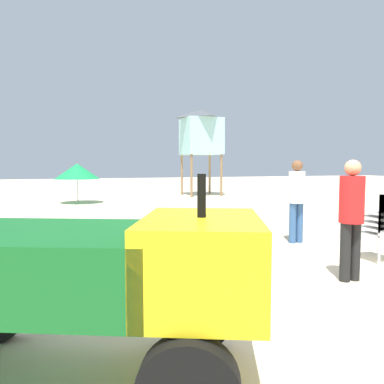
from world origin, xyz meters
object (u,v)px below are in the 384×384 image
lifeguard_tower (201,132)px  beach_umbrella_left (77,171)px  lifeguard_near_left (297,196)px  cooler_box (357,231)px  surfboard_pile (8,255)px  lifeguard_near_center (351,212)px  utility_cart (88,274)px

lifeguard_tower → beach_umbrella_left: (-6.06, -1.94, -1.90)m
lifeguard_near_left → cooler_box: (1.47, -0.06, -0.79)m
surfboard_pile → cooler_box: 6.67m
lifeguard_tower → lifeguard_near_center: bearing=-102.1°
cooler_box → lifeguard_near_left: bearing=177.6°
lifeguard_near_center → cooler_box: size_ratio=2.73×
lifeguard_near_left → beach_umbrella_left: bearing=112.6°
surfboard_pile → beach_umbrella_left: bearing=82.3°
utility_cart → lifeguard_near_left: lifeguard_near_left is taller
lifeguard_near_left → lifeguard_tower: 11.73m
lifeguard_near_left → lifeguard_near_center: 2.44m
utility_cart → cooler_box: utility_cart is taller
lifeguard_tower → cooler_box: lifeguard_tower is taller
utility_cart → lifeguard_tower: bearing=66.8°
utility_cart → surfboard_pile: utility_cart is taller
utility_cart → lifeguard_tower: lifeguard_tower is taller
utility_cart → cooler_box: size_ratio=4.71×
beach_umbrella_left → cooler_box: bearing=-60.3°
utility_cart → lifeguard_near_center: bearing=19.9°
lifeguard_tower → beach_umbrella_left: 6.64m
cooler_box → beach_umbrella_left: bearing=119.7°
lifeguard_near_center → beach_umbrella_left: size_ratio=0.91×
lifeguard_near_center → lifeguard_tower: size_ratio=0.38×
lifeguard_near_center → beach_umbrella_left: lifeguard_near_center is taller
utility_cart → cooler_box: 6.71m
lifeguard_near_center → cooler_box: bearing=45.4°
surfboard_pile → lifeguard_tower: 13.95m
surfboard_pile → beach_umbrella_left: 9.68m
lifeguard_tower → cooler_box: 11.79m
surfboard_pile → utility_cart: bearing=-73.9°
cooler_box → lifeguard_tower: bearing=86.6°
beach_umbrella_left → lifeguard_near_center: bearing=-74.9°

